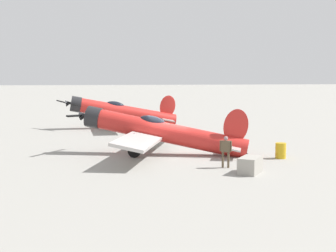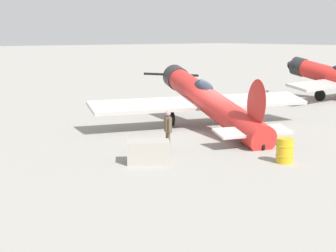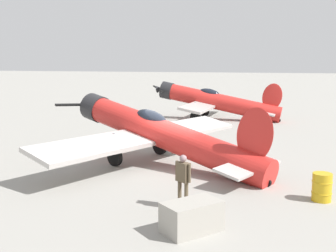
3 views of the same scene
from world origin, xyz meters
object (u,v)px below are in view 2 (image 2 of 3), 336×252
at_px(airplane_foreground, 208,101).
at_px(fuel_drum, 285,150).
at_px(equipment_crate, 148,152).
at_px(ground_crew_mechanic, 168,128).

xyz_separation_m(airplane_foreground, fuel_drum, (2.62, 6.97, -0.96)).
bearing_deg(equipment_crate, fuel_drum, 141.30).
distance_m(airplane_foreground, fuel_drum, 7.51).
bearing_deg(airplane_foreground, equipment_crate, 137.79).
bearing_deg(fuel_drum, airplane_foreground, -110.57).
relative_size(equipment_crate, fuel_drum, 1.93).
height_order(airplane_foreground, equipment_crate, airplane_foreground).
distance_m(airplane_foreground, equipment_crate, 7.67).
height_order(equipment_crate, fuel_drum, fuel_drum).
bearing_deg(airplane_foreground, ground_crew_mechanic, 138.56).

